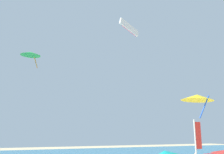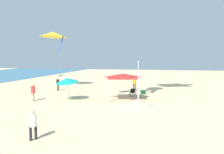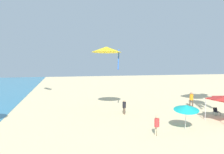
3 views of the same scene
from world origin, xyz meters
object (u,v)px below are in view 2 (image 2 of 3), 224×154
Objects in this scene: person_by_tent at (58,83)px; person_near_umbrella at (134,82)px; canopy_tent at (123,76)px; banner_flag at (138,82)px; folding_chair_facing_ocean at (143,93)px; person_far_stroller at (33,122)px; beach_umbrella at (67,80)px; person_watching_sky at (33,91)px; kite_delta_yellow at (53,34)px; folding_chair_right_of_tent at (132,92)px.

person_by_tent is 9.79m from person_near_umbrella.
banner_flag reaches higher than canopy_tent.
canopy_tent is 4.47× the size of folding_chair_facing_ocean.
person_by_tent is (17.85, 6.88, 0.03)m from person_far_stroller.
canopy_tent reaches higher than person_near_umbrella.
person_far_stroller is (-11.35, -2.87, -1.08)m from beach_umbrella.
person_near_umbrella reaches higher than person_watching_sky.
folding_chair_facing_ocean is at bearing 174.64° from kite_delta_yellow.
beach_umbrella is 8.15m from folding_chair_facing_ocean.
folding_chair_right_of_tent is 1.00× the size of folding_chair_facing_ocean.
canopy_tent is 5.71m from banner_flag.
person_by_tent is at bearing 47.98° from banner_flag.
person_near_umbrella is at bearing -66.49° from folding_chair_facing_ocean.
kite_delta_yellow is (7.33, 10.97, 4.92)m from canopy_tent.
banner_flag is (-3.86, -7.49, 0.40)m from beach_umbrella.
banner_flag reaches higher than person_near_umbrella.
person_by_tent is at bearing 174.76° from person_watching_sky.
person_far_stroller is at bearing -165.82° from beach_umbrella.
person_far_stroller reaches higher than folding_chair_facing_ocean.
person_watching_sky is 11.98m from person_far_stroller.
person_near_umbrella is at bearing -1.68° from canopy_tent.
canopy_tent is 13.10m from person_far_stroller.
beach_umbrella is 0.55× the size of kite_delta_yellow.
beach_umbrella is at bearing 31.59° from folding_chair_facing_ocean.
canopy_tent is at bearing 94.18° from person_watching_sky.
person_by_tent reaches higher than folding_chair_facing_ocean.
person_watching_sky is at bearing 121.26° from kite_delta_yellow.
kite_delta_yellow reaches higher than folding_chair_facing_ocean.
folding_chair_facing_ocean is at bearing -25.76° from person_near_umbrella.
person_watching_sky is (-0.99, 3.16, -1.02)m from beach_umbrella.
person_by_tent is (5.07, 9.34, -1.46)m from canopy_tent.
beach_umbrella is 11.71m from kite_delta_yellow.
kite_delta_yellow is at bearing 56.25° from canopy_tent.
person_watching_sky is (-2.42, 8.48, -1.43)m from canopy_tent.
banner_flag is 2.38× the size of person_watching_sky.
beach_umbrella is at bearing 105.02° from canopy_tent.
banner_flag reaches higher than folding_chair_facing_ocean.
kite_delta_yellow reaches higher than person_near_umbrella.
person_by_tent is (10.36, 11.50, -1.45)m from banner_flag.
person_near_umbrella is (4.53, 0.39, 0.65)m from folding_chair_right_of_tent.
kite_delta_yellow is (12.62, 13.13, 4.93)m from banner_flag.
kite_delta_yellow is (9.75, 2.49, 6.35)m from person_watching_sky.
person_watching_sky is at bearing 107.42° from beach_umbrella.
kite_delta_yellow reaches higher than person_watching_sky.
canopy_tent reaches higher than person_far_stroller.
folding_chair_right_of_tent and folding_chair_facing_ocean have the same top height.
person_watching_sky is 1.03× the size of person_by_tent.
beach_umbrella is 8.43m from banner_flag.
person_far_stroller is at bearing -51.20° from person_near_umbrella.
beach_umbrella is 1.55× the size of person_far_stroller.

